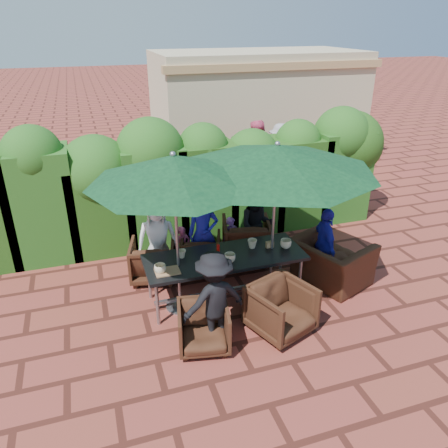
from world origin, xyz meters
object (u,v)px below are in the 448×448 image
object	(u,v)px
chair_near_right	(281,307)
dining_table	(225,260)
chair_far_mid	(201,250)
umbrella_right	(277,158)
umbrella_left	(173,170)
chair_far_left	(153,258)
chair_far_right	(246,238)
chair_near_left	(203,325)
chair_end_right	(331,255)

from	to	relation	value
chair_near_right	dining_table	bearing A→B (deg)	94.77
chair_far_mid	umbrella_right	bearing A→B (deg)	149.90
dining_table	umbrella_left	world-z (taller)	umbrella_left
dining_table	chair_far_left	world-z (taller)	chair_far_left
dining_table	chair_near_right	distance (m)	1.17
umbrella_left	chair_near_right	world-z (taller)	umbrella_left
dining_table	chair_far_right	bearing A→B (deg)	54.42
dining_table	chair_near_right	xyz separation A→B (m)	(0.49, -1.02, -0.28)
umbrella_left	chair_far_left	distance (m)	2.09
dining_table	umbrella_right	world-z (taller)	umbrella_right
chair_far_right	chair_far_mid	bearing A→B (deg)	18.87
chair_near_left	chair_far_right	bearing A→B (deg)	67.25
chair_far_right	chair_end_right	world-z (taller)	chair_end_right
chair_near_right	chair_far_left	bearing A→B (deg)	105.97
chair_far_left	chair_far_mid	distance (m)	0.86
dining_table	umbrella_left	distance (m)	1.70
chair_far_left	chair_near_left	xyz separation A→B (m)	(0.34, -1.93, -0.03)
chair_far_right	chair_near_right	world-z (taller)	chair_far_right
umbrella_right	chair_far_left	size ratio (longest dim) A/B	3.93
chair_far_left	chair_far_right	bearing A→B (deg)	-161.35
chair_far_mid	chair_near_right	bearing A→B (deg)	124.53
chair_far_mid	chair_near_left	distance (m)	2.08
chair_far_mid	dining_table	bearing A→B (deg)	114.21
chair_end_right	chair_far_right	bearing A→B (deg)	21.15
chair_far_left	chair_near_left	size ratio (longest dim) A/B	1.09
chair_far_left	chair_near_right	size ratio (longest dim) A/B	0.95
chair_far_mid	chair_far_right	bearing A→B (deg)	-158.47
umbrella_left	chair_near_left	size ratio (longest dim) A/B	3.57
chair_far_mid	chair_end_right	size ratio (longest dim) A/B	0.60
chair_near_left	umbrella_right	bearing A→B (deg)	46.76
umbrella_left	chair_far_left	xyz separation A→B (m)	(-0.24, 0.97, -1.84)
umbrella_left	chair_far_right	size ratio (longest dim) A/B	2.87
umbrella_left	chair_end_right	size ratio (longest dim) A/B	2.13
chair_far_mid	chair_far_right	xyz separation A→B (m)	(0.87, 0.05, 0.08)
chair_far_left	chair_far_right	distance (m)	1.73
dining_table	chair_near_right	bearing A→B (deg)	-64.30
chair_near_right	chair_far_right	bearing A→B (deg)	61.83
chair_far_right	dining_table	bearing A→B (deg)	69.76
chair_end_right	chair_far_mid	bearing A→B (deg)	38.89
dining_table	chair_far_left	distance (m)	1.37
chair_near_right	umbrella_right	bearing A→B (deg)	53.22
umbrella_left	chair_near_right	bearing A→B (deg)	-38.67
umbrella_right	chair_far_left	world-z (taller)	umbrella_right
dining_table	chair_far_right	xyz separation A→B (m)	(0.76, 1.06, -0.25)
umbrella_left	chair_near_right	size ratio (longest dim) A/B	3.09
chair_far_mid	chair_near_left	xyz separation A→B (m)	(-0.52, -2.01, -0.00)
umbrella_left	chair_far_mid	size ratio (longest dim) A/B	3.55
chair_far_left	chair_end_right	xyz separation A→B (m)	(2.78, -1.03, 0.13)
dining_table	chair_end_right	bearing A→B (deg)	-3.27
dining_table	chair_far_right	size ratio (longest dim) A/B	2.86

